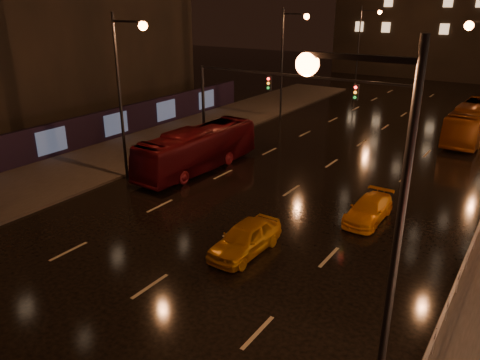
% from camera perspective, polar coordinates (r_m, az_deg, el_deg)
% --- Properties ---
extents(ground, '(140.00, 140.00, 0.00)m').
position_cam_1_polar(ground, '(31.38, 9.68, 1.03)').
color(ground, black).
rests_on(ground, ground).
extents(sidewalk_left, '(7.00, 70.00, 0.15)m').
position_cam_1_polar(sidewalk_left, '(35.12, -14.43, 2.95)').
color(sidewalk_left, '#38332D').
rests_on(sidewalk_left, ground).
extents(hoarding_left, '(0.30, 46.00, 2.50)m').
position_cam_1_polar(hoarding_left, '(35.87, -22.15, 4.39)').
color(hoarding_left, black).
rests_on(hoarding_left, ground).
extents(traffic_signal, '(15.31, 0.32, 6.20)m').
position_cam_1_polar(traffic_signal, '(32.42, 1.89, 10.64)').
color(traffic_signal, black).
rests_on(traffic_signal, ground).
extents(streetlight_right, '(2.64, 0.50, 10.00)m').
position_cam_1_polar(streetlight_right, '(10.40, 15.46, -3.06)').
color(streetlight_right, black).
rests_on(streetlight_right, ground).
extents(bus_red, '(2.69, 10.17, 2.81)m').
position_cam_1_polar(bus_red, '(31.08, -5.18, 3.79)').
color(bus_red, '#550C13').
rests_on(bus_red, ground).
extents(bus_curb, '(2.72, 10.41, 2.88)m').
position_cam_1_polar(bus_curb, '(42.40, 26.44, 6.38)').
color(bus_curb, '#863D0D').
rests_on(bus_curb, ground).
extents(taxi_near, '(1.76, 4.20, 1.42)m').
position_cam_1_polar(taxi_near, '(20.88, 0.66, -7.11)').
color(taxi_near, orange).
rests_on(taxi_near, ground).
extents(taxi_far, '(1.65, 4.03, 1.17)m').
position_cam_1_polar(taxi_far, '(24.81, 15.40, -3.50)').
color(taxi_far, orange).
rests_on(taxi_far, ground).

